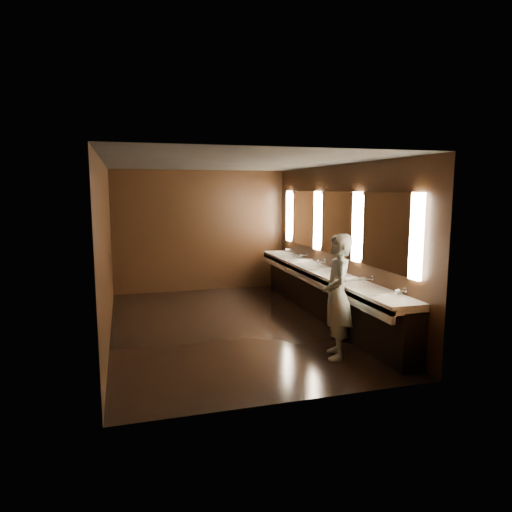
{
  "coord_description": "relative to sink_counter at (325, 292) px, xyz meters",
  "views": [
    {
      "loc": [
        -1.72,
        -7.52,
        2.37
      ],
      "look_at": [
        0.47,
        0.0,
        1.21
      ],
      "focal_mm": 32.0,
      "sensor_mm": 36.0,
      "label": 1
    }
  ],
  "objects": [
    {
      "name": "sink_counter",
      "position": [
        0.0,
        0.0,
        0.0
      ],
      "size": [
        0.55,
        5.4,
        1.01
      ],
      "color": "black",
      "rests_on": "floor"
    },
    {
      "name": "person",
      "position": [
        -0.68,
        -1.87,
        0.38
      ],
      "size": [
        0.6,
        0.74,
        1.76
      ],
      "primitive_type": "imported",
      "rotation": [
        0.0,
        0.0,
        -1.89
      ],
      "color": "#9BD2E7",
      "rests_on": "floor"
    },
    {
      "name": "wall_left",
      "position": [
        -3.79,
        -0.0,
        0.9
      ],
      "size": [
        0.02,
        6.0,
        2.8
      ],
      "primitive_type": "cube",
      "color": "black",
      "rests_on": "floor"
    },
    {
      "name": "mirror_band",
      "position": [
        0.19,
        -0.0,
        1.25
      ],
      "size": [
        0.06,
        5.03,
        1.15
      ],
      "color": "#FFE1B9",
      "rests_on": "wall_right"
    },
    {
      "name": "wall_front",
      "position": [
        -1.79,
        -3.0,
        0.9
      ],
      "size": [
        4.0,
        0.02,
        2.8
      ],
      "primitive_type": "cube",
      "color": "black",
      "rests_on": "floor"
    },
    {
      "name": "floor",
      "position": [
        -1.79,
        -0.0,
        -0.5
      ],
      "size": [
        6.0,
        6.0,
        0.0
      ],
      "primitive_type": "plane",
      "color": "black",
      "rests_on": "ground"
    },
    {
      "name": "trash_bin",
      "position": [
        -0.22,
        -1.11,
        -0.22
      ],
      "size": [
        0.42,
        0.42,
        0.55
      ],
      "primitive_type": "cylinder",
      "rotation": [
        0.0,
        0.0,
        0.19
      ],
      "color": "black",
      "rests_on": "floor"
    },
    {
      "name": "ceiling",
      "position": [
        -1.79,
        -0.0,
        2.3
      ],
      "size": [
        4.0,
        6.0,
        0.02
      ],
      "primitive_type": "cube",
      "color": "#2D2D2B",
      "rests_on": "wall_back"
    },
    {
      "name": "wall_right",
      "position": [
        0.21,
        -0.0,
        0.9
      ],
      "size": [
        0.02,
        6.0,
        2.8
      ],
      "primitive_type": "cube",
      "color": "black",
      "rests_on": "floor"
    },
    {
      "name": "wall_back",
      "position": [
        -1.79,
        3.0,
        0.9
      ],
      "size": [
        4.0,
        0.02,
        2.8
      ],
      "primitive_type": "cube",
      "color": "black",
      "rests_on": "floor"
    }
  ]
}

